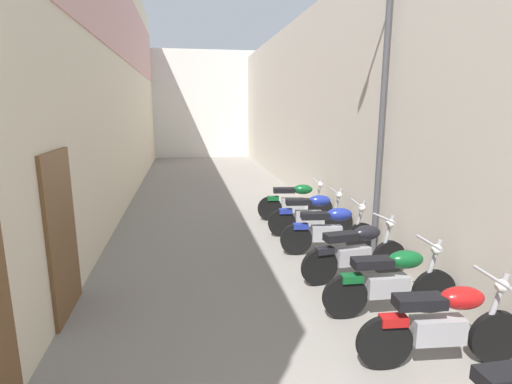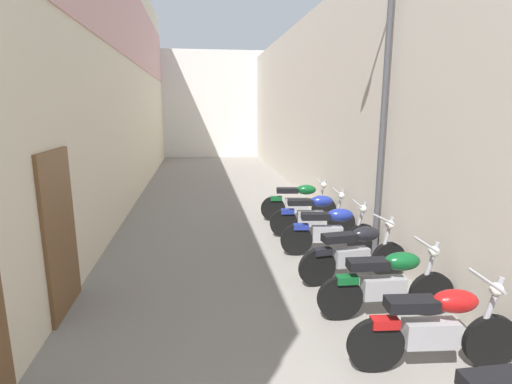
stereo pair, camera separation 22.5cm
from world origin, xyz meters
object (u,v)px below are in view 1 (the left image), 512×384
object	(u,v)px
motorcycle_sixth	(330,229)
motorcycle_seventh	(311,213)
motorcycle_fourth	(392,280)
motorcycle_eighth	(296,201)
motorcycle_third	(444,323)
street_lamp	(378,101)
motorcycle_fifth	(356,251)

from	to	relation	value
motorcycle_sixth	motorcycle_seventh	distance (m)	1.12
motorcycle_fourth	motorcycle_seventh	size ratio (longest dim) A/B	1.00
motorcycle_eighth	motorcycle_third	bearing A→B (deg)	-90.00
motorcycle_seventh	street_lamp	xyz separation A→B (m)	(0.70, -1.35, 2.34)
motorcycle_fourth	motorcycle_fifth	size ratio (longest dim) A/B	1.00
motorcycle_fourth	motorcycle_seventh	world-z (taller)	same
motorcycle_eighth	motorcycle_fourth	bearing A→B (deg)	-90.00
motorcycle_fourth	motorcycle_eighth	distance (m)	4.63
motorcycle_sixth	street_lamp	distance (m)	2.45
motorcycle_fifth	motorcycle_sixth	distance (m)	1.18
motorcycle_fourth	motorcycle_sixth	size ratio (longest dim) A/B	1.00
motorcycle_seventh	motorcycle_fourth	bearing A→B (deg)	-90.00
motorcycle_fifth	motorcycle_eighth	world-z (taller)	same
street_lamp	motorcycle_third	bearing A→B (deg)	-102.63
motorcycle_sixth	street_lamp	size ratio (longest dim) A/B	0.38
motorcycle_fifth	motorcycle_eighth	size ratio (longest dim) A/B	1.00
motorcycle_third	motorcycle_fourth	bearing A→B (deg)	90.00
motorcycle_fourth	street_lamp	xyz separation A→B (m)	(0.70, 2.06, 2.34)
motorcycle_fourth	motorcycle_fifth	world-z (taller)	same
motorcycle_eighth	motorcycle_fifth	bearing A→B (deg)	-90.00
motorcycle_eighth	street_lamp	distance (m)	3.54
motorcycle_seventh	motorcycle_eighth	bearing A→B (deg)	90.00
motorcycle_third	motorcycle_sixth	size ratio (longest dim) A/B	1.00
motorcycle_sixth	motorcycle_third	bearing A→B (deg)	-90.00
motorcycle_fourth	motorcycle_sixth	distance (m)	2.29
motorcycle_fifth	motorcycle_seventh	world-z (taller)	same
motorcycle_fourth	street_lamp	bearing A→B (deg)	71.17
motorcycle_sixth	street_lamp	xyz separation A→B (m)	(0.70, -0.22, 2.34)
motorcycle_sixth	motorcycle_seventh	bearing A→B (deg)	90.00
motorcycle_fifth	motorcycle_fourth	bearing A→B (deg)	-90.00
motorcycle_fifth	motorcycle_sixth	bearing A→B (deg)	90.00
motorcycle_fourth	motorcycle_fifth	distance (m)	1.11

